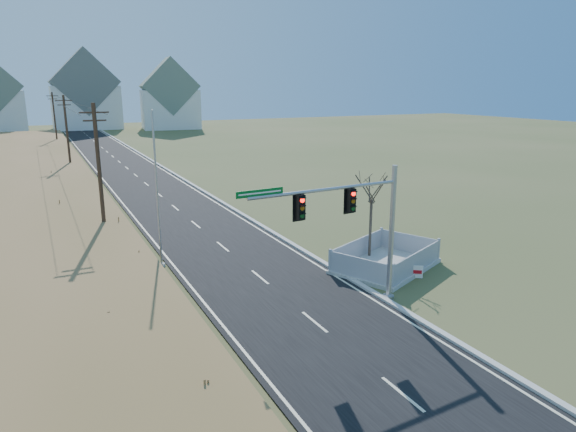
% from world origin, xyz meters
% --- Properties ---
extents(ground, '(260.00, 260.00, 0.00)m').
position_xyz_m(ground, '(0.00, 0.00, 0.00)').
color(ground, '#444F26').
rests_on(ground, ground).
extents(road, '(8.00, 180.00, 0.06)m').
position_xyz_m(road, '(0.00, 50.00, 0.03)').
color(road, black).
rests_on(road, ground).
extents(curb, '(0.30, 180.00, 0.18)m').
position_xyz_m(curb, '(4.15, 50.00, 0.09)').
color(curb, '#B2AFA8').
rests_on(curb, ground).
extents(utility_pole_near, '(1.80, 0.26, 9.00)m').
position_xyz_m(utility_pole_near, '(-6.50, 15.00, 4.68)').
color(utility_pole_near, '#422D1E').
rests_on(utility_pole_near, ground).
extents(utility_pole_mid, '(1.80, 0.26, 9.00)m').
position_xyz_m(utility_pole_mid, '(-6.50, 45.00, 4.68)').
color(utility_pole_mid, '#422D1E').
rests_on(utility_pole_mid, ground).
extents(utility_pole_far, '(1.80, 0.26, 9.00)m').
position_xyz_m(utility_pole_far, '(-6.50, 75.00, 4.68)').
color(utility_pole_far, '#422D1E').
rests_on(utility_pole_far, ground).
extents(condo_n, '(15.27, 10.20, 18.54)m').
position_xyz_m(condo_n, '(2.00, 112.00, 7.61)').
color(condo_n, white).
rests_on(condo_n, ground).
extents(condo_ne, '(14.12, 10.51, 16.52)m').
position_xyz_m(condo_ne, '(20.00, 104.00, 6.84)').
color(condo_ne, white).
rests_on(condo_ne, ground).
extents(traffic_signal_mast, '(8.19, 0.85, 6.53)m').
position_xyz_m(traffic_signal_mast, '(2.67, -1.39, 4.08)').
color(traffic_signal_mast, '#9EA0A5').
rests_on(traffic_signal_mast, ground).
extents(fence_enclosure, '(7.08, 6.16, 1.35)m').
position_xyz_m(fence_enclosure, '(7.00, 2.29, 0.27)').
color(fence_enclosure, '#B7B5AD').
rests_on(fence_enclosure, ground).
extents(open_sign, '(0.49, 0.36, 0.70)m').
position_xyz_m(open_sign, '(7.56, 0.23, 0.37)').
color(open_sign, white).
rests_on(open_sign, ground).
extents(flagpole, '(0.40, 0.40, 8.79)m').
position_xyz_m(flagpole, '(-4.30, 8.21, 3.51)').
color(flagpole, '#B7B5AD').
rests_on(flagpole, ground).
extents(bare_tree, '(2.07, 2.07, 5.49)m').
position_xyz_m(bare_tree, '(7.09, 4.01, 4.42)').
color(bare_tree, '#4C3F33').
rests_on(bare_tree, ground).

